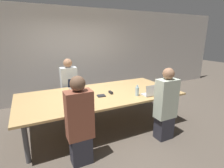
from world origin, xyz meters
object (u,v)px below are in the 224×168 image
Objects in this scene: person_near_left at (80,123)px; bottle_near_right at (137,91)px; stapler at (111,92)px; laptop_near_right at (151,92)px; person_near_right at (166,106)px; person_far_midleft at (69,87)px; cup_near_right at (159,91)px; laptop_far_midleft at (76,85)px; laptop_near_left at (77,107)px.

person_near_left is 1.49m from bottle_near_right.
stapler is at bearing -137.15° from person_near_left.
laptop_near_right is 0.23× the size of person_near_right.
person_near_left reaches higher than person_far_midleft.
cup_near_right is 0.54m from bottle_near_right.
laptop_far_midleft is 1.06× the size of laptop_near_right.
laptop_far_midleft is at bearing -103.06° from person_near_left.
laptop_far_midleft is at bearing -78.24° from person_far_midleft.
laptop_near_right is (1.28, -1.25, -0.00)m from laptop_far_midleft.
cup_near_right is (0.26, 0.03, -0.02)m from laptop_near_right.
bottle_near_right reaches higher than laptop_near_left.
laptop_near_left is 0.25× the size of person_near_right.
person_far_midleft is at bearing 126.07° from bottle_near_right.
stapler is (0.57, -0.76, -0.04)m from laptop_far_midleft.
person_near_right is (1.61, -0.36, -0.13)m from laptop_near_left.
person_far_midleft is (0.31, 2.01, -0.00)m from person_near_left.
laptop_near_right reaches higher than stapler.
person_far_midleft is 2.11m from laptop_near_right.
person_far_midleft is 4.44× the size of laptop_near_right.
person_near_left is 1.01× the size of person_near_right.
person_near_left is 1.67m from person_near_right.
laptop_near_right is 2.14× the size of stapler.
stapler is at bearing -52.90° from person_near_right.
laptop_near_left is 1.87m from cup_near_right.
person_far_midleft is 15.87× the size of cup_near_right.
laptop_near_left is at bearing -100.32° from person_near_left.
bottle_near_right is at bearing -48.19° from laptop_far_midleft.
laptop_near_right is at bearing -49.88° from person_far_midleft.
stapler is (0.90, 0.57, -0.04)m from laptop_near_left.
person_near_right reaches higher than bottle_near_right.
person_near_left is at bearing -137.00° from stapler.
laptop_far_midleft is 1.48× the size of bottle_near_right.
laptop_near_left is 1.37m from laptop_far_midleft.
laptop_near_left is 1.61m from laptop_near_right.
laptop_near_right is (1.61, 0.09, 0.00)m from laptop_near_left.
laptop_near_left is 0.25× the size of person_near_left.
laptop_far_midleft is 0.39m from person_far_midleft.
person_far_midleft is 1.30m from stapler.
laptop_far_midleft is (0.33, 1.34, 0.01)m from laptop_near_left.
person_far_midleft is at bearing 120.26° from stapler.
bottle_near_right is at bearing -159.52° from person_near_left.
laptop_far_midleft is at bearing 131.81° from bottle_near_right.
stapler is (-0.43, 0.37, -0.07)m from bottle_near_right.
stapler is (-0.71, 0.94, 0.09)m from person_near_right.
person_near_right is at bearing 167.32° from laptop_near_left.
cup_near_right is (0.26, 0.48, 0.11)m from person_near_right.
laptop_far_midleft is 2.13m from person_near_right.
laptop_near_right is at bearing -176.90° from laptop_near_left.
laptop_near_left is at bearing -171.21° from bottle_near_right.
stapler is at bearing 154.87° from cup_near_right.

